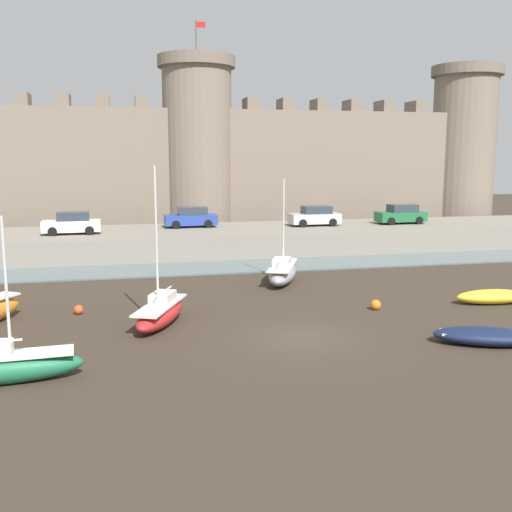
{
  "coord_description": "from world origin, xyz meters",
  "views": [
    {
      "loc": [
        -6.85,
        -22.48,
        7.3
      ],
      "look_at": [
        -0.65,
        5.42,
        2.5
      ],
      "focal_mm": 42.0,
      "sensor_mm": 36.0,
      "label": 1
    }
  ],
  "objects_px": {
    "car_quay_centre_east": "(191,217)",
    "mooring_buoy_mid_mud": "(79,310)",
    "rowboat_near_channel_left": "(493,296)",
    "car_quay_east": "(315,216)",
    "car_quay_west": "(401,214)",
    "rowboat_foreground_left": "(485,336)",
    "car_quay_centre_west": "(72,223)",
    "sailboat_near_channel_right": "(282,272)",
    "mooring_buoy_off_centre": "(376,305)",
    "sailboat_midflat_centre": "(160,312)",
    "sailboat_foreground_right": "(3,366)"
  },
  "relations": [
    {
      "from": "car_quay_centre_east",
      "to": "mooring_buoy_mid_mud",
      "type": "bearing_deg",
      "value": -111.18
    },
    {
      "from": "rowboat_near_channel_left",
      "to": "car_quay_east",
      "type": "xyz_separation_m",
      "value": [
        -2.64,
        20.47,
        2.07
      ]
    },
    {
      "from": "car_quay_east",
      "to": "car_quay_west",
      "type": "height_order",
      "value": "same"
    },
    {
      "from": "rowboat_foreground_left",
      "to": "car_quay_centre_west",
      "type": "bearing_deg",
      "value": 124.62
    },
    {
      "from": "sailboat_near_channel_right",
      "to": "car_quay_east",
      "type": "xyz_separation_m",
      "value": [
        6.28,
        13.24,
        1.83
      ]
    },
    {
      "from": "car_quay_centre_east",
      "to": "car_quay_centre_west",
      "type": "height_order",
      "value": "same"
    },
    {
      "from": "car_quay_east",
      "to": "mooring_buoy_off_centre",
      "type": "bearing_deg",
      "value": -99.91
    },
    {
      "from": "sailboat_near_channel_right",
      "to": "rowboat_foreground_left",
      "type": "relative_size",
      "value": 1.43
    },
    {
      "from": "sailboat_near_channel_right",
      "to": "mooring_buoy_off_centre",
      "type": "xyz_separation_m",
      "value": [
        2.73,
        -7.08,
        -0.37
      ]
    },
    {
      "from": "mooring_buoy_mid_mud",
      "to": "mooring_buoy_off_centre",
      "type": "relative_size",
      "value": 0.88
    },
    {
      "from": "car_quay_east",
      "to": "car_quay_west",
      "type": "xyz_separation_m",
      "value": [
        7.52,
        -0.12,
        0.0
      ]
    },
    {
      "from": "rowboat_near_channel_left",
      "to": "car_quay_east",
      "type": "height_order",
      "value": "car_quay_east"
    },
    {
      "from": "sailboat_midflat_centre",
      "to": "car_quay_east",
      "type": "xyz_separation_m",
      "value": [
        13.78,
        20.69,
        1.87
      ]
    },
    {
      "from": "car_quay_east",
      "to": "car_quay_west",
      "type": "relative_size",
      "value": 1.0
    },
    {
      "from": "rowboat_foreground_left",
      "to": "car_quay_east",
      "type": "xyz_separation_m",
      "value": [
        1.59,
        26.25,
        2.09
      ]
    },
    {
      "from": "rowboat_near_channel_left",
      "to": "sailboat_foreground_right",
      "type": "distance_m",
      "value": 22.65
    },
    {
      "from": "car_quay_centre_east",
      "to": "car_quay_east",
      "type": "bearing_deg",
      "value": -6.88
    },
    {
      "from": "rowboat_near_channel_left",
      "to": "car_quay_east",
      "type": "distance_m",
      "value": 20.74
    },
    {
      "from": "sailboat_near_channel_right",
      "to": "mooring_buoy_mid_mud",
      "type": "relative_size",
      "value": 13.65
    },
    {
      "from": "car_quay_west",
      "to": "mooring_buoy_off_centre",
      "type": "bearing_deg",
      "value": -118.73
    },
    {
      "from": "mooring_buoy_off_centre",
      "to": "car_quay_west",
      "type": "distance_m",
      "value": 23.15
    },
    {
      "from": "rowboat_foreground_left",
      "to": "car_quay_centre_east",
      "type": "distance_m",
      "value": 28.77
    },
    {
      "from": "car_quay_west",
      "to": "sailboat_foreground_right",
      "type": "bearing_deg",
      "value": -135.41
    },
    {
      "from": "sailboat_foreground_right",
      "to": "car_quay_east",
      "type": "xyz_separation_m",
      "value": [
        19.2,
        26.46,
        1.87
      ]
    },
    {
      "from": "mooring_buoy_off_centre",
      "to": "sailboat_foreground_right",
      "type": "bearing_deg",
      "value": -158.59
    },
    {
      "from": "sailboat_midflat_centre",
      "to": "car_quay_centre_east",
      "type": "xyz_separation_m",
      "value": [
        3.84,
        21.89,
        1.87
      ]
    },
    {
      "from": "mooring_buoy_off_centre",
      "to": "car_quay_centre_east",
      "type": "xyz_separation_m",
      "value": [
        -6.39,
        21.52,
        2.2
      ]
    },
    {
      "from": "sailboat_near_channel_right",
      "to": "sailboat_foreground_right",
      "type": "height_order",
      "value": "sailboat_near_channel_right"
    },
    {
      "from": "mooring_buoy_mid_mud",
      "to": "rowboat_near_channel_left",
      "type": "bearing_deg",
      "value": -6.8
    },
    {
      "from": "sailboat_midflat_centre",
      "to": "car_quay_east",
      "type": "height_order",
      "value": "sailboat_midflat_centre"
    },
    {
      "from": "car_quay_centre_east",
      "to": "rowboat_foreground_left",
      "type": "bearing_deg",
      "value": -73.08
    },
    {
      "from": "rowboat_near_channel_left",
      "to": "sailboat_midflat_centre",
      "type": "distance_m",
      "value": 16.43
    },
    {
      "from": "sailboat_foreground_right",
      "to": "car_quay_west",
      "type": "relative_size",
      "value": 1.32
    },
    {
      "from": "sailboat_near_channel_right",
      "to": "rowboat_near_channel_left",
      "type": "bearing_deg",
      "value": -39.0
    },
    {
      "from": "mooring_buoy_off_centre",
      "to": "car_quay_centre_east",
      "type": "distance_m",
      "value": 22.56
    },
    {
      "from": "car_quay_east",
      "to": "sailboat_foreground_right",
      "type": "bearing_deg",
      "value": -125.96
    },
    {
      "from": "sailboat_foreground_right",
      "to": "car_quay_centre_west",
      "type": "bearing_deg",
      "value": 89.29
    },
    {
      "from": "rowboat_foreground_left",
      "to": "mooring_buoy_mid_mud",
      "type": "relative_size",
      "value": 9.55
    },
    {
      "from": "mooring_buoy_mid_mud",
      "to": "car_quay_west",
      "type": "distance_m",
      "value": 30.81
    },
    {
      "from": "car_quay_centre_east",
      "to": "car_quay_east",
      "type": "xyz_separation_m",
      "value": [
        9.94,
        -1.2,
        0.0
      ]
    },
    {
      "from": "rowboat_near_channel_left",
      "to": "mooring_buoy_off_centre",
      "type": "distance_m",
      "value": 6.2
    },
    {
      "from": "sailboat_near_channel_right",
      "to": "mooring_buoy_mid_mud",
      "type": "bearing_deg",
      "value": -156.53
    },
    {
      "from": "mooring_buoy_mid_mud",
      "to": "car_quay_centre_west",
      "type": "distance_m",
      "value": 17.08
    },
    {
      "from": "car_quay_centre_west",
      "to": "car_quay_west",
      "type": "xyz_separation_m",
      "value": [
        26.41,
        1.09,
        0.0
      ]
    },
    {
      "from": "rowboat_near_channel_left",
      "to": "car_quay_east",
      "type": "bearing_deg",
      "value": 97.36
    },
    {
      "from": "mooring_buoy_mid_mud",
      "to": "mooring_buoy_off_centre",
      "type": "xyz_separation_m",
      "value": [
        13.86,
        -2.25,
        0.03
      ]
    },
    {
      "from": "mooring_buoy_off_centre",
      "to": "car_quay_east",
      "type": "bearing_deg",
      "value": 80.09
    },
    {
      "from": "sailboat_near_channel_right",
      "to": "rowboat_foreground_left",
      "type": "height_order",
      "value": "sailboat_near_channel_right"
    },
    {
      "from": "rowboat_near_channel_left",
      "to": "rowboat_foreground_left",
      "type": "bearing_deg",
      "value": -126.2
    },
    {
      "from": "sailboat_near_channel_right",
      "to": "rowboat_foreground_left",
      "type": "distance_m",
      "value": 13.83
    }
  ]
}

